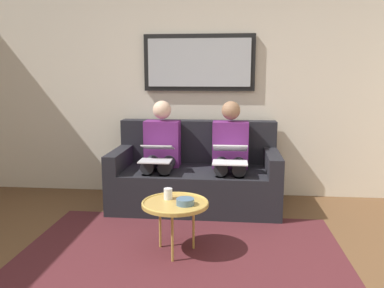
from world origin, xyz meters
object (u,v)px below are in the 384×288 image
laptop_white (230,154)px  couch (196,176)px  framed_mirror (199,63)px  laptop_silver (157,153)px  bowl (185,202)px  coffee_table (175,204)px  person_right (161,151)px  person_left (230,152)px  cup (168,194)px

laptop_white → couch: bearing=-38.6°
framed_mirror → couch: bearing=90.0°
couch → laptop_silver: (0.37, 0.31, 0.32)m
couch → bowl: bearing=91.5°
coffee_table → bowl: bowl is taller
coffee_table → laptop_white: laptop_white is taller
person_right → laptop_silver: bearing=90.0°
person_left → person_right: bearing=0.0°
bowl → person_right: 1.27m
cup → person_right: (0.25, -1.07, 0.14)m
laptop_silver → framed_mirror: bearing=-118.1°
cup → person_left: 1.19m
cup → laptop_white: bearing=-120.4°
couch → person_left: bearing=169.6°
couch → person_left: (-0.37, 0.07, 0.30)m
couch → framed_mirror: size_ratio=1.39×
coffee_table → person_right: (0.32, -1.15, 0.20)m
couch → cup: (0.12, 1.14, 0.15)m
framed_mirror → coffee_table: 1.97m
couch → framed_mirror: bearing=-90.0°
framed_mirror → person_right: 1.11m
coffee_table → person_left: person_left is taller
cup → laptop_silver: 0.88m
coffee_table → bowl: bearing=151.3°
bowl → laptop_white: laptop_white is taller
laptop_silver → coffee_table: bearing=109.2°
couch → laptop_white: couch is taller
person_left → person_right: (0.74, 0.00, 0.00)m
laptop_silver → bowl: bearing=112.9°
bowl → person_right: (0.40, -1.20, 0.16)m
coffee_table → person_left: bearing=-110.3°
coffee_table → bowl: size_ratio=3.78×
bowl → coffee_table: bearing=-28.7°
coffee_table → laptop_white: (-0.43, -0.92, 0.22)m
bowl → laptop_white: bearing=-109.3°
framed_mirror → person_right: framed_mirror is taller
person_left → laptop_white: 0.23m
coffee_table → person_left: size_ratio=0.47×
person_right → laptop_silver: (0.00, 0.24, 0.02)m
cup → bowl: bearing=140.9°
cup → person_right: 1.11m
couch → person_right: person_right is taller
laptop_white → laptop_silver: bearing=0.7°
bowl → cup: bearing=-39.1°
cup → laptop_silver: laptop_silver is taller
bowl → person_left: bearing=-105.8°
coffee_table → laptop_silver: size_ratio=1.45×
laptop_white → bowl: bearing=70.7°
couch → bowl: 1.27m
framed_mirror → person_left: framed_mirror is taller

